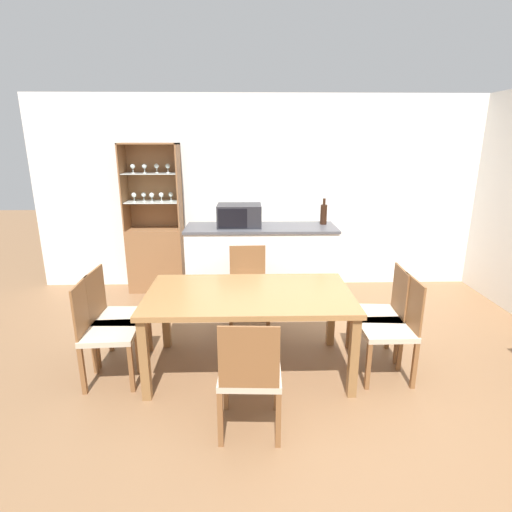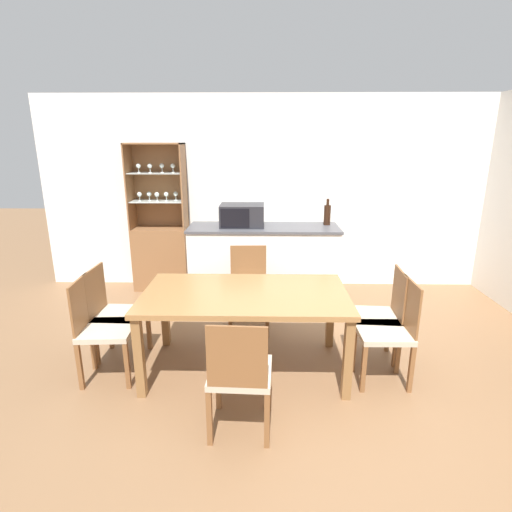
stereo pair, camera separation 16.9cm
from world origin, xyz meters
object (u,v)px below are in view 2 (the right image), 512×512
dining_table (245,301)px  dining_chair_side_left_far (115,314)px  dining_chair_head_near (240,374)px  dining_chair_head_far (249,289)px  dining_chair_side_right_far (379,316)px  microwave (242,215)px  wine_bottle (327,214)px  dining_chair_side_right_near (389,331)px  dining_chair_side_left_near (102,328)px  display_cabinet (161,247)px

dining_table → dining_chair_side_left_far: bearing=173.1°
dining_chair_head_near → dining_table: bearing=92.4°
dining_chair_side_left_far → dining_chair_head_far: bearing=120.4°
dining_table → dining_chair_side_left_far: 1.22m
dining_chair_side_right_far → microwave: bearing=46.5°
dining_chair_side_right_far → wine_bottle: size_ratio=2.78×
dining_chair_side_right_near → dining_chair_side_left_far: 2.41m
dining_chair_side_right_far → dining_chair_side_left_far: (-2.40, 0.00, 0.00)m
dining_chair_head_far → dining_chair_side_left_far: size_ratio=1.00×
dining_chair_side_left_near → wine_bottle: 2.86m
dining_chair_head_far → dining_chair_side_right_far: 1.37m
dining_chair_side_right_far → dining_chair_side_left_far: bearing=93.7°
display_cabinet → dining_chair_side_right_far: size_ratio=2.19×
dining_table → dining_chair_head_far: dining_chair_head_far is taller
dining_chair_side_left_near → wine_bottle: wine_bottle is taller
display_cabinet → dining_chair_side_left_near: 2.19m
dining_chair_head_far → dining_chair_side_right_far: same height
dining_chair_head_near → dining_chair_side_left_far: 1.53m
dining_table → microwave: size_ratio=3.35×
dining_table → dining_chair_side_right_near: size_ratio=1.97×
dining_chair_side_right_near → dining_chair_side_left_far: size_ratio=1.00×
dining_table → dining_chair_head_near: dining_chair_head_near is taller
display_cabinet → dining_chair_side_right_near: display_cabinet is taller
dining_chair_side_left_near → microwave: 2.13m
dining_chair_side_left_near → dining_chair_head_near: 1.37m
dining_chair_side_right_far → dining_chair_side_right_near: same height
wine_bottle → display_cabinet: bearing=169.7°
dining_chair_head_far → dining_chair_side_right_far: (1.20, -0.67, 0.00)m
dining_chair_head_near → dining_chair_side_right_near: (1.20, 0.66, 0.00)m
dining_chair_side_right_near → microwave: (-1.30, 1.70, 0.65)m
dining_chair_head_far → wine_bottle: wine_bottle is taller
dining_chair_head_far → dining_chair_side_right_near: size_ratio=1.00×
dining_chair_side_right_near → microwave: microwave is taller
display_cabinet → dining_chair_side_right_near: bearing=-41.9°
dining_chair_side_right_far → dining_table: bearing=100.6°
dining_chair_side_right_near → dining_chair_side_left_far: bearing=82.7°
wine_bottle → dining_chair_side_left_far: bearing=-144.9°
display_cabinet → wine_bottle: bearing=-10.3°
dining_chair_side_left_far → microwave: 1.90m
dining_chair_head_far → dining_chair_side_left_far: 1.37m
display_cabinet → dining_chair_side_left_far: display_cabinet is taller
display_cabinet → dining_table: bearing=-58.9°
dining_table → wine_bottle: (0.93, 1.64, 0.45)m
display_cabinet → dining_chair_head_far: display_cabinet is taller
display_cabinet → dining_chair_head_near: 3.10m
dining_chair_side_right_near → wine_bottle: wine_bottle is taller
dining_table → wine_bottle: wine_bottle is taller
dining_table → microwave: bearing=93.8°
dining_chair_side_left_near → dining_chair_side_right_near: (2.40, 0.00, 0.00)m
dining_chair_side_right_far → dining_chair_side_left_far: size_ratio=1.00×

